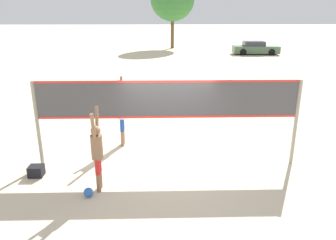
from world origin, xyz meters
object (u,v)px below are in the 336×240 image
(volleyball_net, at_px, (168,105))
(gear_bag, at_px, (36,171))
(volleyball, at_px, (88,192))
(parked_car_near, at_px, (255,48))
(player_spiker, at_px, (97,149))
(player_blocker, at_px, (122,110))

(volleyball_net, bearing_deg, gear_bag, -170.56)
(volleyball, height_order, parked_car_near, parked_car_near)
(gear_bag, relative_size, parked_car_near, 0.08)
(player_spiker, xyz_separation_m, parked_car_near, (11.25, 26.17, -0.50))
(player_blocker, relative_size, gear_bag, 5.98)
(volleyball_net, bearing_deg, player_spiker, -142.14)
(player_spiker, distance_m, gear_bag, 2.19)
(player_blocker, relative_size, parked_car_near, 0.48)
(gear_bag, bearing_deg, player_blocker, 45.06)
(player_spiker, height_order, parked_car_near, player_spiker)
(player_blocker, bearing_deg, player_spiker, -5.64)
(player_spiker, relative_size, player_blocker, 0.93)
(player_spiker, distance_m, volleyball, 1.05)
(player_blocker, bearing_deg, volleyball_net, 43.73)
(volleyball_net, height_order, parked_car_near, volleyball_net)
(volleyball, bearing_deg, parked_car_near, 66.60)
(player_spiker, relative_size, parked_car_near, 0.45)
(volleyball_net, height_order, player_spiker, volleyball_net)
(volleyball_net, relative_size, parked_car_near, 1.57)
(player_spiker, distance_m, parked_car_near, 28.49)
(gear_bag, bearing_deg, parked_car_near, 62.78)
(volleyball_net, relative_size, volleyball, 31.83)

